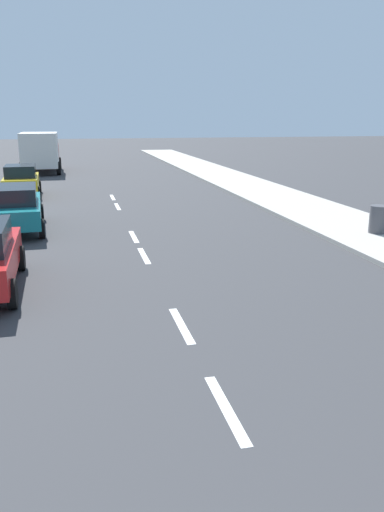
{
  "coord_description": "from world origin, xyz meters",
  "views": [
    {
      "loc": [
        -1.86,
        1.0,
        3.85
      ],
      "look_at": [
        0.42,
        11.01,
        1.1
      ],
      "focal_mm": 36.56,
      "sensor_mm": 36.0,
      "label": 1
    }
  ],
  "objects_px": {
    "parked_car_yellow": "(21,180)",
    "delivery_truck": "(40,151)",
    "trash_bin_far": "(379,219)",
    "parked_car_teal": "(11,207)"
  },
  "relations": [
    {
      "from": "parked_car_yellow",
      "to": "delivery_truck",
      "type": "relative_size",
      "value": 0.62
    },
    {
      "from": "parked_car_yellow",
      "to": "trash_bin_far",
      "type": "xyz_separation_m",
      "value": [
        12.22,
        -11.97,
        -0.24
      ]
    },
    {
      "from": "trash_bin_far",
      "to": "parked_car_teal",
      "type": "bearing_deg",
      "value": 162.63
    },
    {
      "from": "parked_car_teal",
      "to": "trash_bin_far",
      "type": "relative_size",
      "value": 5.2
    },
    {
      "from": "delivery_truck",
      "to": "trash_bin_far",
      "type": "xyz_separation_m",
      "value": [
        11.85,
        -23.75,
        -0.91
      ]
    },
    {
      "from": "parked_car_teal",
      "to": "trash_bin_far",
      "type": "xyz_separation_m",
      "value": [
        11.86,
        -3.71,
        -0.25
      ]
    },
    {
      "from": "parked_car_yellow",
      "to": "trash_bin_far",
      "type": "height_order",
      "value": "parked_car_yellow"
    },
    {
      "from": "trash_bin_far",
      "to": "parked_car_yellow",
      "type": "bearing_deg",
      "value": 135.61
    },
    {
      "from": "parked_car_yellow",
      "to": "delivery_truck",
      "type": "bearing_deg",
      "value": 86.16
    },
    {
      "from": "parked_car_teal",
      "to": "parked_car_yellow",
      "type": "bearing_deg",
      "value": 89.43
    }
  ]
}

